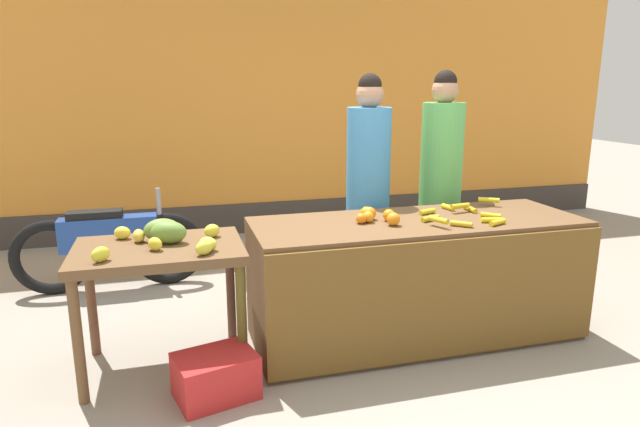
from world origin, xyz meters
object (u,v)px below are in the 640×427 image
produce_crate (216,376)px  produce_sack (262,272)px  vendor_woman_blue_shirt (368,192)px  parked_motorcycle (110,244)px  vendor_woman_green_shirt (440,185)px

produce_crate → produce_sack: (0.48, 1.24, 0.15)m
produce_crate → produce_sack: 1.34m
vendor_woman_blue_shirt → parked_motorcycle: bearing=156.6°
vendor_woman_blue_shirt → vendor_woman_green_shirt: vendor_woman_green_shirt is taller
vendor_woman_green_shirt → produce_crate: bearing=-150.3°
produce_sack → vendor_woman_green_shirt: bearing=-4.8°
vendor_woman_blue_shirt → vendor_woman_green_shirt: 0.64m
vendor_woman_green_shirt → vendor_woman_blue_shirt: bearing=-177.1°
vendor_woman_green_shirt → produce_crate: vendor_woman_green_shirt is taller
vendor_woman_blue_shirt → produce_crate: 1.87m
vendor_woman_blue_shirt → parked_motorcycle: size_ratio=1.14×
vendor_woman_blue_shirt → vendor_woman_green_shirt: size_ratio=0.98×
vendor_woman_blue_shirt → produce_crate: (-1.31, -1.08, -0.79)m
vendor_woman_blue_shirt → parked_motorcycle: (-2.03, 0.88, -0.52)m
vendor_woman_blue_shirt → produce_sack: bearing=169.4°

